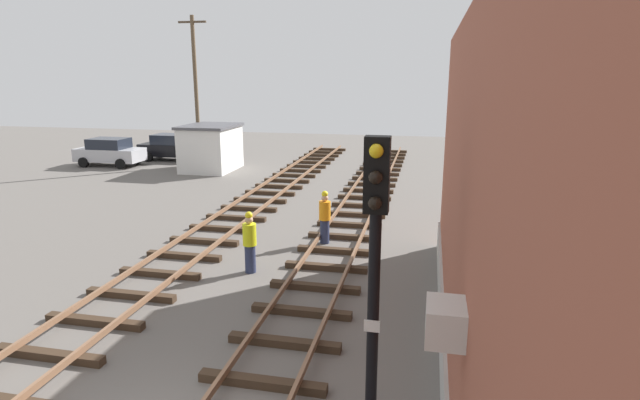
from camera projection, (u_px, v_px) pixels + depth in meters
The scene contains 7 objects.
signal_mast at pixel (374, 260), 7.50m from camera, with size 0.36×0.40×4.92m.
control_hut at pixel (211, 147), 31.10m from camera, with size 3.00×3.80×2.76m.
parked_car_black at pixel (172, 147), 34.83m from camera, with size 4.20×2.04×1.76m.
parked_car_silver at pixel (110, 152), 32.69m from camera, with size 4.20×2.04×1.76m.
utility_pole_far at pixel (196, 89), 31.94m from camera, with size 1.80×0.24×9.19m.
track_worker_foreground at pixel (250, 242), 15.06m from camera, with size 0.40×0.40×1.87m.
track_worker_distant at pixel (325, 217), 17.68m from camera, with size 0.40×0.40×1.87m.
Camera 1 is at (4.00, -5.86, 5.76)m, focal length 28.75 mm.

